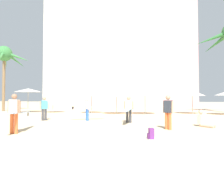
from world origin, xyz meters
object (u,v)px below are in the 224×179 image
object	(u,v)px
person_mid_center	(44,107)
person_near_right	(129,108)
person_far_right	(203,121)
person_far_left	(168,111)
person_mid_right	(88,108)
backpack	(151,134)
cafe_umbrella_1	(192,93)
cafe_umbrella_4	(28,90)
person_near_left	(16,112)
palm_tree_far_left	(4,57)
cafe_umbrella_3	(145,93)
cafe_umbrella_5	(53,93)
cafe_umbrella_0	(92,93)
cafe_umbrella_6	(116,94)
beach_towel	(175,140)

from	to	relation	value
person_mid_center	person_near_right	bearing A→B (deg)	-139.60
person_far_right	person_far_left	distance (m)	2.50
person_mid_right	backpack	bearing A→B (deg)	-84.64
cafe_umbrella_1	person_near_right	distance (m)	9.54
person_far_right	person_far_left	bearing A→B (deg)	-101.97
cafe_umbrella_4	person_far_left	world-z (taller)	cafe_umbrella_4
cafe_umbrella_1	person_near_left	world-z (taller)	cafe_umbrella_1
palm_tree_far_left	cafe_umbrella_3	size ratio (longest dim) A/B	2.78
cafe_umbrella_5	person_mid_center	world-z (taller)	cafe_umbrella_5
person_near_left	person_mid_center	distance (m)	4.97
cafe_umbrella_0	cafe_umbrella_6	world-z (taller)	cafe_umbrella_0
palm_tree_far_left	beach_towel	xyz separation A→B (m)	(16.62, -14.07, -6.22)
palm_tree_far_left	person_far_left	size ratio (longest dim) A/B	4.37
cafe_umbrella_0	cafe_umbrella_6	bearing A→B (deg)	-15.80
person_near_left	person_near_right	xyz separation A→B (m)	(4.96, 4.20, -0.04)
cafe_umbrella_3	cafe_umbrella_4	xyz separation A→B (m)	(-11.94, 0.68, 0.37)
palm_tree_far_left	person_far_right	bearing A→B (deg)	-28.80
cafe_umbrella_4	person_far_right	xyz separation A→B (m)	(14.75, -8.38, -1.99)
beach_towel	person_far_left	size ratio (longest dim) A/B	1.16
cafe_umbrella_0	person_near_right	bearing A→B (deg)	-61.51
person_mid_right	person_far_left	bearing A→B (deg)	-62.91
cafe_umbrella_4	cafe_umbrella_6	distance (m)	9.28
cafe_umbrella_0	beach_towel	world-z (taller)	cafe_umbrella_0
cafe_umbrella_4	cafe_umbrella_6	bearing A→B (deg)	-4.51
cafe_umbrella_6	person_far_left	size ratio (longest dim) A/B	1.50
palm_tree_far_left	person_near_left	world-z (taller)	palm_tree_far_left
person_far_right	cafe_umbrella_1	bearing A→B (deg)	125.92
cafe_umbrella_0	cafe_umbrella_4	world-z (taller)	cafe_umbrella_4
beach_towel	cafe_umbrella_4	bearing A→B (deg)	136.03
cafe_umbrella_4	cafe_umbrella_0	bearing A→B (deg)	-0.07
cafe_umbrella_1	cafe_umbrella_3	world-z (taller)	cafe_umbrella_1
cafe_umbrella_1	person_near_left	distance (m)	15.93
person_mid_right	person_mid_center	xyz separation A→B (m)	(-2.99, -0.34, 0.01)
cafe_umbrella_5	person_near_right	world-z (taller)	cafe_umbrella_5
cafe_umbrella_6	backpack	size ratio (longest dim) A/B	6.16
person_far_right	person_near_left	bearing A→B (deg)	-114.20
cafe_umbrella_3	person_far_left	distance (m)	9.02
cafe_umbrella_5	cafe_umbrella_6	size ratio (longest dim) A/B	0.84
backpack	person_mid_center	bearing A→B (deg)	-45.88
person_mid_right	cafe_umbrella_4	bearing A→B (deg)	113.18
cafe_umbrella_6	person_mid_right	bearing A→B (deg)	-105.25
person_far_right	palm_tree_far_left	bearing A→B (deg)	-161.62
person_mid_right	palm_tree_far_left	bearing A→B (deg)	117.20
beach_towel	person_far_left	bearing A→B (deg)	86.90
cafe_umbrella_6	person_far_left	xyz separation A→B (m)	(3.42, -8.89, -0.95)
cafe_umbrella_6	backpack	world-z (taller)	cafe_umbrella_6
beach_towel	person_mid_center	bearing A→B (deg)	144.50
person_near_left	person_mid_right	world-z (taller)	person_near_left
person_mid_center	person_far_left	bearing A→B (deg)	-154.10
backpack	cafe_umbrella_4	bearing A→B (deg)	-53.14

